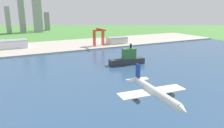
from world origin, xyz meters
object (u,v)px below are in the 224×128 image
(container_barge, at_px, (128,59))
(airplane_landing, at_px, (155,92))
(warehouse_main, at_px, (10,44))
(port_crane_red, at_px, (99,33))
(warehouse_annex, at_px, (117,40))

(container_barge, bearing_deg, airplane_landing, -117.52)
(airplane_landing, xyz_separation_m, warehouse_main, (-54.28, 384.00, -28.89))
(port_crane_red, xyz_separation_m, warehouse_annex, (46.91, 8.90, -19.04))
(airplane_landing, height_order, port_crane_red, airplane_landing)
(airplane_landing, bearing_deg, port_crane_red, 70.84)
(port_crane_red, bearing_deg, airplane_landing, -109.16)
(airplane_landing, relative_size, warehouse_annex, 1.00)
(airplane_landing, bearing_deg, container_barge, 62.48)
(airplane_landing, relative_size, warehouse_main, 0.67)
(container_barge, relative_size, warehouse_main, 0.82)
(container_barge, bearing_deg, warehouse_annex, 66.85)
(container_barge, height_order, warehouse_annex, container_barge)
(warehouse_main, bearing_deg, port_crane_red, -18.05)
(airplane_landing, bearing_deg, warehouse_main, 98.05)
(airplane_landing, distance_m, warehouse_main, 388.89)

